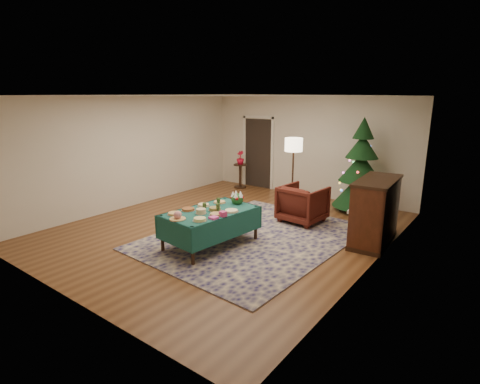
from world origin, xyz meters
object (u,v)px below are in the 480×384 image
Objects in this scene: armchair at (303,202)px; potted_plant at (240,160)px; floor_lamp at (294,149)px; piano at (375,212)px; gift_box at (223,214)px; christmas_tree at (361,170)px; side_table at (240,176)px; buffet_table at (210,218)px.

potted_plant is at bearing -25.20° from armchair.
piano is at bearing -23.22° from floor_lamp.
christmas_tree is (1.00, 3.92, 0.29)m from gift_box.
piano is (0.96, -1.84, -0.41)m from christmas_tree.
piano is (4.64, -2.00, -0.23)m from potted_plant.
christmas_tree reaches higher than potted_plant.
armchair reaches higher than side_table.
armchair is at bearing -30.04° from potted_plant.
gift_box is at bearing -16.18° from buffet_table.
potted_plant is at bearing 119.98° from buffet_table.
piano reaches higher than side_table.
piano is at bearing -62.57° from christmas_tree.
potted_plant is at bearing 123.30° from gift_box.
side_table is (-2.29, 3.97, -0.19)m from buffet_table.
piano is at bearing 46.74° from gift_box.
side_table is at bearing 116.57° from potted_plant.
floor_lamp is at bearing -23.44° from side_table.
potted_plant is (-2.29, 3.97, 0.30)m from buffet_table.
armchair is at bearing -30.04° from side_table.
christmas_tree is at bearing 75.70° from gift_box.
buffet_table is 0.44m from gift_box.
piano reaches higher than buffet_table.
gift_box is at bearing -133.26° from piano.
christmas_tree is (1.34, 0.86, -0.47)m from floor_lamp.
buffet_table is at bearing -110.07° from christmas_tree.
side_table is 5.06m from piano.
piano is at bearing 39.93° from buffet_table.
floor_lamp is at bearing 96.40° from gift_box.
gift_box is 4.06m from christmas_tree.
armchair is 0.62× the size of piano.
side_table is (-3.01, 1.74, -0.10)m from armchair.
christmas_tree reaches higher than buffet_table.
piano is (1.63, -0.26, 0.15)m from armchair.
floor_lamp is (-0.67, 0.73, 1.02)m from armchair.
floor_lamp is at bearing -42.40° from armchair.
side_table reaches higher than buffet_table.
potted_plant is (-2.68, 4.08, 0.12)m from gift_box.
gift_box is 2.86m from piano.
potted_plant is (-3.01, 1.74, 0.38)m from armchair.
christmas_tree is at bearing -2.43° from side_table.
side_table is 0.48m from potted_plant.
christmas_tree reaches higher than side_table.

